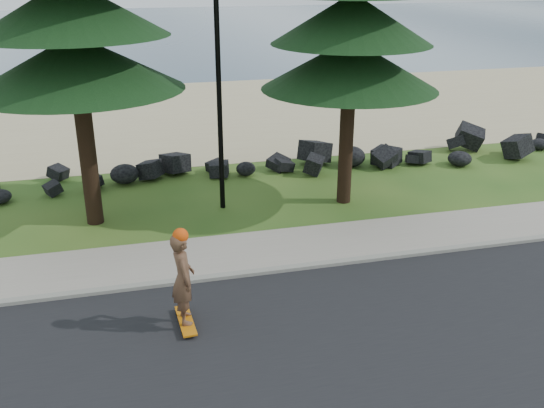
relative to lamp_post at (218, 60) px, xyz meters
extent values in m
plane|color=#224917|center=(0.00, -3.20, -4.13)|extent=(160.00, 160.00, 0.00)
cube|color=black|center=(0.00, -7.70, -4.12)|extent=(160.00, 7.00, 0.02)
cube|color=gray|center=(0.00, -4.10, -4.08)|extent=(160.00, 0.20, 0.10)
cube|color=gray|center=(0.00, -3.00, -4.09)|extent=(160.00, 2.00, 0.08)
cube|color=tan|center=(0.00, 11.30, -4.13)|extent=(160.00, 15.00, 0.01)
cube|color=#30485C|center=(0.00, 47.80, -4.13)|extent=(160.00, 58.00, 0.01)
cylinder|color=black|center=(0.00, 0.00, -0.13)|extent=(0.14, 0.14, 8.00)
cube|color=#C0680B|center=(-1.71, -5.75, -4.03)|extent=(0.32, 1.11, 0.04)
imported|color=brown|center=(-1.71, -5.75, -3.10)|extent=(0.47, 0.69, 1.82)
sphere|color=#DA440C|center=(-1.71, -5.75, -2.22)|extent=(0.29, 0.29, 0.29)
camera|label=1|loc=(-2.53, -15.82, 2.45)|focal=40.00mm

